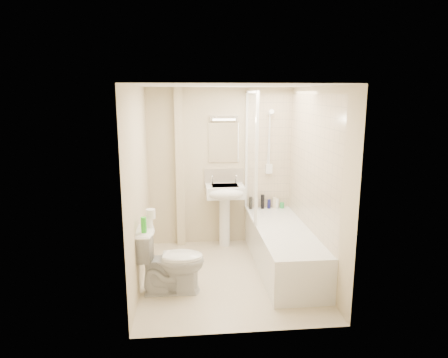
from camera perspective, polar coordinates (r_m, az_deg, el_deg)
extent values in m
plane|color=beige|center=(5.31, 0.71, -13.69)|extent=(2.50, 2.50, 0.00)
cube|color=beige|center=(6.12, -0.53, 1.68)|extent=(2.20, 0.02, 2.40)
cube|color=beige|center=(4.91, -12.12, -1.23)|extent=(0.02, 2.50, 2.40)
cube|color=beige|center=(5.14, 13.03, -0.67)|extent=(0.02, 2.50, 2.40)
cube|color=white|center=(4.78, 0.79, 13.20)|extent=(2.20, 2.50, 0.02)
cube|color=beige|center=(6.18, 6.44, 3.83)|extent=(0.70, 0.01, 1.75)
cube|color=beige|center=(5.28, 12.35, 2.19)|extent=(0.01, 2.10, 1.75)
cube|color=beige|center=(6.04, -6.35, 1.47)|extent=(0.12, 0.12, 2.40)
cube|color=beige|center=(6.15, -0.05, 0.12)|extent=(0.60, 0.02, 0.30)
cube|color=white|center=(6.06, -0.05, 5.21)|extent=(0.46, 0.01, 0.60)
cube|color=silver|center=(6.00, -0.03, 8.69)|extent=(0.42, 0.07, 0.07)
cube|color=white|center=(5.50, 8.39, -9.73)|extent=(0.70, 2.10, 0.55)
cube|color=white|center=(5.42, 8.47, -7.57)|extent=(0.56, 1.96, 0.05)
cube|color=white|center=(5.69, 3.89, 3.41)|extent=(0.01, 0.90, 1.80)
cube|color=white|center=(6.11, 3.24, 4.02)|extent=(0.04, 0.04, 1.80)
cube|color=white|center=(5.25, 4.69, 2.66)|extent=(0.04, 0.04, 1.80)
cube|color=white|center=(5.62, 4.02, 12.30)|extent=(0.04, 0.90, 0.04)
cube|color=white|center=(5.89, 3.77, -5.09)|extent=(0.04, 0.90, 0.03)
cylinder|color=white|center=(6.14, 6.51, 4.95)|extent=(0.02, 0.02, 0.90)
cylinder|color=white|center=(6.22, 6.41, 0.83)|extent=(0.05, 0.05, 0.02)
cylinder|color=white|center=(6.10, 6.61, 9.14)|extent=(0.05, 0.05, 0.02)
cylinder|color=white|center=(6.04, 6.75, 9.39)|extent=(0.08, 0.11, 0.11)
cube|color=white|center=(6.20, 6.43, 1.46)|extent=(0.10, 0.05, 0.14)
cylinder|color=white|center=(6.11, 6.38, 5.38)|extent=(0.01, 0.13, 0.84)
cylinder|color=white|center=(6.17, 0.09, -6.09)|extent=(0.16, 0.16, 0.76)
cube|color=white|center=(6.00, 0.12, -1.71)|extent=(0.57, 0.44, 0.17)
ellipsoid|color=white|center=(5.84, 0.29, -2.11)|extent=(0.57, 0.24, 0.17)
cube|color=silver|center=(5.99, 0.12, -1.10)|extent=(0.39, 0.28, 0.04)
cylinder|color=white|center=(6.06, -1.73, -0.20)|extent=(0.03, 0.03, 0.10)
cylinder|color=white|center=(6.10, 1.76, -0.13)|extent=(0.03, 0.03, 0.10)
sphere|color=white|center=(6.05, -1.73, 0.36)|extent=(0.04, 0.04, 0.04)
sphere|color=white|center=(6.08, 1.76, 0.42)|extent=(0.04, 0.04, 0.04)
cylinder|color=black|center=(6.22, 3.84, -3.43)|extent=(0.05, 0.05, 0.19)
cylinder|color=silver|center=(6.23, 4.65, -3.49)|extent=(0.05, 0.05, 0.17)
cylinder|color=black|center=(6.25, 5.53, -3.24)|extent=(0.06, 0.06, 0.22)
cylinder|color=#131555|center=(6.28, 6.44, -3.56)|extent=(0.05, 0.05, 0.14)
cylinder|color=beige|center=(6.29, 7.20, -3.40)|extent=(0.06, 0.06, 0.17)
cylinder|color=white|center=(6.30, 7.54, -3.48)|extent=(0.06, 0.06, 0.15)
cylinder|color=green|center=(6.33, 8.28, -3.74)|extent=(0.07, 0.07, 0.08)
imported|color=white|center=(4.82, -7.55, -11.44)|extent=(0.48, 0.80, 0.79)
cylinder|color=white|center=(4.75, -10.76, -6.18)|extent=(0.10, 0.10, 0.10)
cylinder|color=white|center=(4.73, -10.44, -4.91)|extent=(0.11, 0.11, 0.11)
cylinder|color=green|center=(4.56, -11.40, -6.45)|extent=(0.06, 0.06, 0.18)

